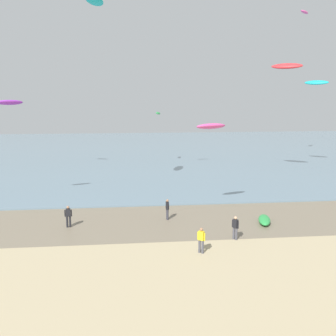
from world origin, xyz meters
name	(u,v)px	position (x,y,z in m)	size (l,w,h in m)	color
wet_sand_strip	(141,222)	(0.00, 22.39, 0.00)	(120.00, 8.83, 0.01)	#7A6D59
sea	(134,152)	(0.00, 61.80, 0.05)	(160.00, 70.00, 0.10)	slate
person_mid_beach	(201,239)	(3.70, 15.90, 0.92)	(0.47, 0.40, 1.71)	#4C4C56
person_by_waterline	(167,209)	(2.22, 22.88, 0.92)	(0.25, 0.57, 1.71)	#383842
person_left_flank	(68,216)	(-5.57, 21.80, 0.92)	(0.57, 0.26, 1.71)	#232328
person_right_flank	(235,227)	(6.53, 17.97, 0.92)	(0.39, 0.47, 1.71)	#4C4C56
grounded_kite	(264,220)	(9.85, 21.19, 0.25)	(2.54, 0.91, 0.51)	green
kite_aloft_1	(304,12)	(24.38, 47.93, 21.73)	(2.38, 0.76, 0.38)	#E54C99
kite_aloft_2	(9,102)	(-11.24, 28.33, 9.44)	(2.26, 0.72, 0.36)	purple
kite_aloft_4	(158,113)	(3.43, 47.74, 7.58)	(1.81, 0.58, 0.29)	green
kite_aloft_5	(94,0)	(-3.61, 29.33, 18.32)	(3.54, 1.13, 0.57)	#19B2B7
kite_aloft_7	(211,126)	(6.01, 24.18, 7.54)	(2.77, 0.89, 0.44)	#E54C99
kite_aloft_8	(287,66)	(17.74, 37.22, 13.43)	(3.59, 1.15, 0.57)	red
kite_aloft_9	(317,83)	(24.34, 42.82, 11.77)	(3.10, 0.99, 0.50)	#19B2B7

